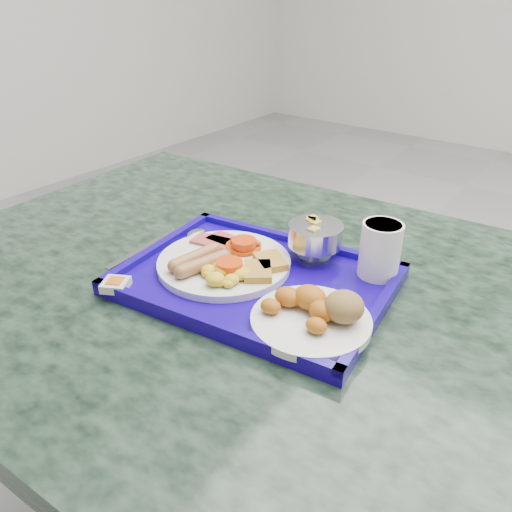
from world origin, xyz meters
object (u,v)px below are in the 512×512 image
Objects in this scene: tray at (256,281)px; bread_plate at (316,313)px; main_plate at (226,262)px; juice_cup at (380,248)px; fruit_bowl at (315,236)px; table at (275,387)px.

bread_plate reaches higher than tray.
main_plate is 2.46× the size of juice_cup.
main_plate is 1.32× the size of bread_plate.
tray is 0.13m from fruit_bowl.
tray is (-0.03, -0.01, 0.22)m from table.
main_plate is at bearing -174.80° from tray.
fruit_bowl is 0.11m from juice_cup.
juice_cup is at bearing 6.18° from fruit_bowl.
tray is 0.20m from juice_cup.
juice_cup reaches higher than fruit_bowl.
bread_plate reaches higher than main_plate.
fruit_bowl is at bearing 87.42° from table.
juice_cup is (0.01, 0.17, 0.03)m from bread_plate.
juice_cup is at bearing 44.67° from table.
table is 0.32m from juice_cup.
table is at bearing -135.33° from juice_cup.
bread_plate is 1.81× the size of fruit_bowl.
table is 3.04× the size of tray.
table is 14.74× the size of fruit_bowl.
bread_plate is 0.19m from fruit_bowl.
table is 0.22m from tray.
fruit_bowl is (-0.10, 0.16, 0.02)m from bread_plate.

